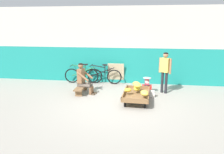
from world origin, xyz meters
TOP-DOWN VIEW (x-y plane):
  - ground_plane at (0.00, 0.00)m, footprint 80.00×80.00m
  - back_wall at (0.00, 2.98)m, footprint 16.00×0.30m
  - banana_cart at (0.58, 0.49)m, footprint 0.90×1.47m
  - banana_pile at (0.61, 0.55)m, footprint 0.82×1.08m
  - low_bench at (-1.49, 1.16)m, footprint 0.31×1.10m
  - vendor_seated at (-1.41, 1.15)m, footprint 0.72×0.55m
  - plastic_crate at (0.93, 1.49)m, footprint 0.36×0.28m
  - weighing_scale at (0.93, 1.48)m, footprint 0.30×0.30m
  - bicycle_near_left at (-1.81, 2.56)m, footprint 1.66×0.48m
  - bicycle_far_left at (-0.95, 2.59)m, footprint 1.66×0.48m
  - sign_board at (-0.39, 2.78)m, footprint 0.70×0.22m
  - customer_adult at (1.57, 1.62)m, footprint 0.42×0.34m
  - shopping_bag at (1.12, 1.06)m, footprint 0.18×0.12m

SIDE VIEW (x-z plane):
  - ground_plane at x=0.00m, z-range 0.00..0.00m
  - shopping_bag at x=1.12m, z-range 0.00..0.24m
  - plastic_crate at x=0.93m, z-range 0.00..0.30m
  - low_bench at x=-1.49m, z-range 0.06..0.33m
  - banana_cart at x=0.58m, z-range 0.06..0.42m
  - bicycle_near_left at x=-1.81m, z-range -0.08..0.78m
  - bicycle_far_left at x=-0.95m, z-range -0.08..0.78m
  - sign_board at x=-0.39m, z-range 0.00..0.88m
  - weighing_scale at x=0.93m, z-range 0.31..0.60m
  - banana_pile at x=0.61m, z-range 0.33..0.60m
  - vendor_seated at x=-1.41m, z-range 0.00..1.14m
  - customer_adult at x=1.57m, z-range 0.19..1.72m
  - back_wall at x=0.00m, z-range 0.00..3.26m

